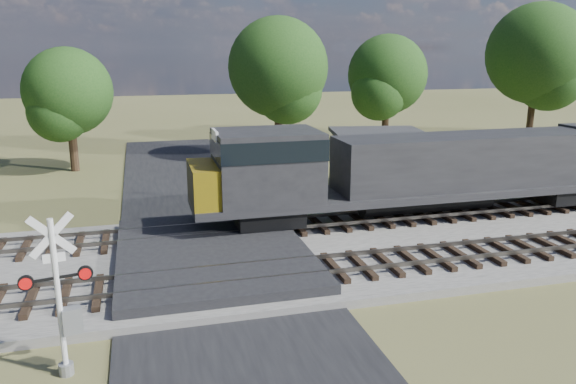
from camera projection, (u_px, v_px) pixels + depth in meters
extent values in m
plane|color=brown|center=(215.00, 268.00, 20.85)|extent=(160.00, 160.00, 0.00)
cube|color=gray|center=(449.00, 237.00, 23.78)|extent=(140.00, 10.00, 0.30)
cube|color=black|center=(215.00, 267.00, 20.84)|extent=(7.00, 60.00, 0.08)
cube|color=#262628|center=(213.00, 255.00, 21.24)|extent=(7.00, 9.00, 0.62)
cube|color=black|center=(280.00, 273.00, 19.38)|extent=(44.00, 2.60, 0.18)
cube|color=#58534B|center=(495.00, 254.00, 20.67)|extent=(140.00, 0.08, 0.15)
cube|color=#58534B|center=(473.00, 242.00, 22.01)|extent=(140.00, 0.08, 0.15)
cube|color=black|center=(252.00, 229.00, 24.06)|extent=(44.00, 2.60, 0.18)
cube|color=#58534B|center=(428.00, 216.00, 25.35)|extent=(140.00, 0.08, 0.15)
cube|color=#58534B|center=(414.00, 208.00, 26.69)|extent=(140.00, 0.08, 0.15)
cylinder|color=silver|center=(59.00, 299.00, 13.56)|extent=(0.14, 0.14, 4.09)
cylinder|color=gray|center=(66.00, 369.00, 14.03)|extent=(0.37, 0.37, 0.31)
cube|color=silver|center=(52.00, 235.00, 13.15)|extent=(1.06, 0.26, 1.07)
cube|color=silver|center=(52.00, 235.00, 13.15)|extent=(1.06, 0.26, 1.07)
cube|color=silver|center=(54.00, 258.00, 13.29)|extent=(0.51, 0.13, 0.22)
cube|color=black|center=(56.00, 278.00, 13.42)|extent=(1.61, 0.39, 0.06)
cylinder|color=red|center=(26.00, 283.00, 13.13)|extent=(0.38, 0.17, 0.37)
cylinder|color=red|center=(85.00, 273.00, 13.71)|extent=(0.38, 0.17, 0.37)
cube|color=gray|center=(72.00, 320.00, 13.82)|extent=(0.51, 0.39, 0.66)
cylinder|color=silver|center=(286.00, 172.00, 27.80)|extent=(0.14, 0.14, 3.97)
cylinder|color=gray|center=(286.00, 207.00, 28.26)|extent=(0.36, 0.36, 0.30)
cube|color=silver|center=(286.00, 140.00, 27.40)|extent=(1.04, 0.05, 1.04)
cube|color=silver|center=(286.00, 140.00, 27.40)|extent=(1.04, 0.05, 1.04)
cube|color=silver|center=(286.00, 151.00, 27.54)|extent=(0.50, 0.03, 0.22)
cube|color=black|center=(286.00, 161.00, 27.66)|extent=(1.59, 0.07, 0.06)
cylinder|color=red|center=(299.00, 160.00, 27.82)|extent=(0.36, 0.10, 0.36)
cylinder|color=red|center=(273.00, 162.00, 27.51)|extent=(0.36, 0.10, 0.36)
cube|color=gray|center=(281.00, 184.00, 27.89)|extent=(0.45, 0.30, 0.64)
cube|color=#4C3020|center=(379.00, 165.00, 31.39)|extent=(5.33, 5.33, 3.20)
cube|color=#303033|center=(380.00, 134.00, 30.96)|extent=(5.86, 5.86, 0.23)
cylinder|color=black|center=(73.00, 141.00, 36.83)|extent=(0.56, 0.56, 4.02)
sphere|color=#193D13|center=(68.00, 91.00, 36.03)|extent=(5.63, 5.63, 5.63)
cylinder|color=black|center=(278.00, 124.00, 40.69)|extent=(0.56, 0.56, 5.07)
sphere|color=#193D13|center=(278.00, 67.00, 39.68)|extent=(7.10, 7.10, 7.10)
cylinder|color=black|center=(385.00, 120.00, 45.74)|extent=(0.56, 0.56, 4.52)
sphere|color=#193D13|center=(387.00, 74.00, 44.84)|extent=(6.32, 6.32, 6.32)
cylinder|color=black|center=(531.00, 111.00, 46.24)|extent=(0.56, 0.56, 5.75)
sphere|color=#193D13|center=(537.00, 54.00, 45.09)|extent=(8.06, 8.06, 8.06)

